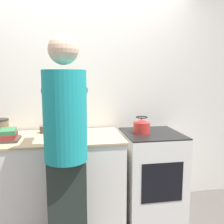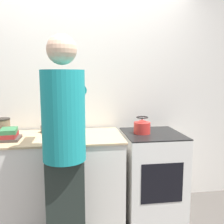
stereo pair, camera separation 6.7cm
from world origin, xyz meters
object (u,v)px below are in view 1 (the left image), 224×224
at_px(cutting_board, 68,135).
at_px(kettle, 142,126).
at_px(knife, 65,134).
at_px(person, 66,142).
at_px(bowl_prep, 47,129).
at_px(oven, 151,174).
at_px(canister_jar, 1,127).

distance_m(cutting_board, kettle, 0.77).
xyz_separation_m(knife, kettle, (0.79, -0.01, 0.06)).
relative_size(knife, kettle, 1.03).
distance_m(person, bowl_prep, 0.77).
distance_m(oven, person, 1.17).
bearing_deg(kettle, bowl_prep, 167.52).
height_order(kettle, canister_jar, kettle).
distance_m(person, canister_jar, 0.93).
relative_size(kettle, canister_jar, 1.02).
bearing_deg(bowl_prep, cutting_board, -39.90).
height_order(cutting_board, kettle, kettle).
relative_size(cutting_board, knife, 1.55).
xyz_separation_m(cutting_board, kettle, (0.76, -0.03, 0.07)).
bearing_deg(oven, knife, 179.04).
bearing_deg(person, oven, 30.27).
xyz_separation_m(oven, kettle, (-0.12, 0.00, 0.53)).
xyz_separation_m(person, kettle, (0.78, 0.53, -0.01)).
height_order(oven, cutting_board, cutting_board).
xyz_separation_m(oven, bowl_prep, (-1.10, 0.22, 0.49)).
xyz_separation_m(oven, knife, (-0.91, 0.02, 0.47)).
bearing_deg(canister_jar, bowl_prep, 9.38).
xyz_separation_m(kettle, canister_jar, (-1.43, 0.14, 0.01)).
relative_size(oven, kettle, 5.14).
bearing_deg(cutting_board, kettle, -2.55).
distance_m(bowl_prep, canister_jar, 0.45).
distance_m(knife, kettle, 0.79).
distance_m(oven, canister_jar, 1.64).
bearing_deg(cutting_board, canister_jar, 170.51).
bearing_deg(cutting_board, oven, -2.36).
xyz_separation_m(person, canister_jar, (-0.65, 0.67, 0.00)).
bearing_deg(kettle, cutting_board, 177.45).
distance_m(oven, knife, 1.02).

